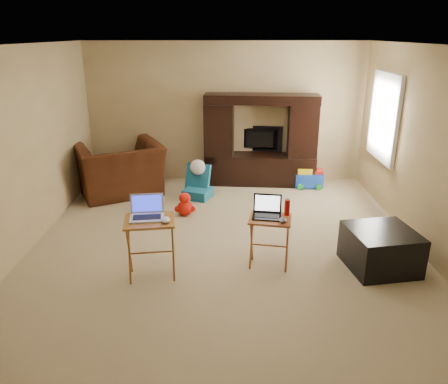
{
  "coord_description": "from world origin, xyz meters",
  "views": [
    {
      "loc": [
        0.04,
        -5.19,
        2.63
      ],
      "look_at": [
        0.0,
        -0.2,
        0.8
      ],
      "focal_mm": 35.0,
      "sensor_mm": 36.0,
      "label": 1
    }
  ],
  "objects_px": {
    "tray_table_right": "(269,242)",
    "laptop_left": "(146,209)",
    "ottoman": "(380,249)",
    "laptop_right": "(267,208)",
    "water_bottle": "(287,208)",
    "plush_toy": "(185,204)",
    "mouse_right": "(283,220)",
    "entertainment_center": "(261,140)",
    "tray_table_left": "(151,249)",
    "mouse_left": "(166,220)",
    "push_toy": "(309,177)",
    "television": "(260,140)",
    "recliner": "(120,169)",
    "child_rocker": "(197,182)"
  },
  "relations": [
    {
      "from": "plush_toy",
      "to": "water_bottle",
      "type": "bearing_deg",
      "value": -47.38
    },
    {
      "from": "push_toy",
      "to": "mouse_right",
      "type": "bearing_deg",
      "value": -105.66
    },
    {
      "from": "entertainment_center",
      "to": "tray_table_right",
      "type": "height_order",
      "value": "entertainment_center"
    },
    {
      "from": "laptop_right",
      "to": "tray_table_left",
      "type": "bearing_deg",
      "value": -160.6
    },
    {
      "from": "laptop_left",
      "to": "mouse_right",
      "type": "xyz_separation_m",
      "value": [
        1.51,
        0.11,
        -0.18
      ]
    },
    {
      "from": "child_rocker",
      "to": "laptop_right",
      "type": "bearing_deg",
      "value": -46.95
    },
    {
      "from": "television",
      "to": "push_toy",
      "type": "height_order",
      "value": "television"
    },
    {
      "from": "push_toy",
      "to": "tray_table_right",
      "type": "relative_size",
      "value": 0.81
    },
    {
      "from": "television",
      "to": "recliner",
      "type": "distance_m",
      "value": 2.57
    },
    {
      "from": "tray_table_right",
      "to": "tray_table_left",
      "type": "bearing_deg",
      "value": -159.27
    },
    {
      "from": "child_rocker",
      "to": "tray_table_left",
      "type": "xyz_separation_m",
      "value": [
        -0.35,
        -2.54,
        0.07
      ]
    },
    {
      "from": "ottoman",
      "to": "tray_table_right",
      "type": "xyz_separation_m",
      "value": [
        -1.31,
        0.02,
        0.07
      ]
    },
    {
      "from": "push_toy",
      "to": "laptop_right",
      "type": "bearing_deg",
      "value": -109.54
    },
    {
      "from": "television",
      "to": "laptop_right",
      "type": "relative_size",
      "value": 2.54
    },
    {
      "from": "laptop_right",
      "to": "child_rocker",
      "type": "bearing_deg",
      "value": 120.32
    },
    {
      "from": "mouse_right",
      "to": "child_rocker",
      "type": "bearing_deg",
      "value": 115.05
    },
    {
      "from": "plush_toy",
      "to": "water_bottle",
      "type": "xyz_separation_m",
      "value": [
        1.34,
        -1.45,
        0.54
      ]
    },
    {
      "from": "plush_toy",
      "to": "mouse_left",
      "type": "height_order",
      "value": "mouse_left"
    },
    {
      "from": "ottoman",
      "to": "laptop_right",
      "type": "bearing_deg",
      "value": 178.37
    },
    {
      "from": "plush_toy",
      "to": "ottoman",
      "type": "xyz_separation_m",
      "value": [
        2.44,
        -1.55,
        0.06
      ]
    },
    {
      "from": "mouse_left",
      "to": "recliner",
      "type": "bearing_deg",
      "value": 112.69
    },
    {
      "from": "laptop_left",
      "to": "mouse_right",
      "type": "distance_m",
      "value": 1.52
    },
    {
      "from": "television",
      "to": "tray_table_right",
      "type": "xyz_separation_m",
      "value": [
        -0.1,
        -3.25,
        -0.47
      ]
    },
    {
      "from": "mouse_right",
      "to": "ottoman",
      "type": "bearing_deg",
      "value": 4.94
    },
    {
      "from": "plush_toy",
      "to": "mouse_left",
      "type": "bearing_deg",
      "value": -90.56
    },
    {
      "from": "plush_toy",
      "to": "tray_table_left",
      "type": "bearing_deg",
      "value": -96.64
    },
    {
      "from": "tray_table_left",
      "to": "mouse_left",
      "type": "relative_size",
      "value": 4.92
    },
    {
      "from": "plush_toy",
      "to": "mouse_right",
      "type": "bearing_deg",
      "value": -52.53
    },
    {
      "from": "recliner",
      "to": "laptop_left",
      "type": "height_order",
      "value": "laptop_left"
    },
    {
      "from": "laptop_left",
      "to": "mouse_left",
      "type": "xyz_separation_m",
      "value": [
        0.22,
        -0.1,
        -0.09
      ]
    },
    {
      "from": "recliner",
      "to": "push_toy",
      "type": "height_order",
      "value": "recliner"
    },
    {
      "from": "tray_table_right",
      "to": "laptop_left",
      "type": "xyz_separation_m",
      "value": [
        -1.38,
        -0.23,
        0.52
      ]
    },
    {
      "from": "tray_table_right",
      "to": "laptop_right",
      "type": "relative_size",
      "value": 1.91
    },
    {
      "from": "mouse_right",
      "to": "entertainment_center",
      "type": "bearing_deg",
      "value": 90.57
    },
    {
      "from": "recliner",
      "to": "plush_toy",
      "type": "relative_size",
      "value": 3.71
    },
    {
      "from": "push_toy",
      "to": "laptop_right",
      "type": "height_order",
      "value": "laptop_right"
    },
    {
      "from": "child_rocker",
      "to": "laptop_left",
      "type": "bearing_deg",
      "value": -78.41
    },
    {
      "from": "ottoman",
      "to": "mouse_left",
      "type": "xyz_separation_m",
      "value": [
        -2.46,
        -0.31,
        0.5
      ]
    },
    {
      "from": "ottoman",
      "to": "water_bottle",
      "type": "height_order",
      "value": "water_bottle"
    },
    {
      "from": "ottoman",
      "to": "laptop_right",
      "type": "distance_m",
      "value": 1.44
    },
    {
      "from": "recliner",
      "to": "mouse_right",
      "type": "xyz_separation_m",
      "value": [
        2.46,
        -2.6,
        0.21
      ]
    },
    {
      "from": "tray_table_left",
      "to": "laptop_right",
      "type": "distance_m",
      "value": 1.39
    },
    {
      "from": "tray_table_left",
      "to": "laptop_left",
      "type": "distance_m",
      "value": 0.48
    },
    {
      "from": "mouse_right",
      "to": "laptop_left",
      "type": "bearing_deg",
      "value": -175.99
    },
    {
      "from": "tray_table_right",
      "to": "mouse_right",
      "type": "xyz_separation_m",
      "value": [
        0.13,
        -0.12,
        0.34
      ]
    },
    {
      "from": "mouse_left",
      "to": "mouse_right",
      "type": "height_order",
      "value": "mouse_left"
    },
    {
      "from": "recliner",
      "to": "push_toy",
      "type": "xyz_separation_m",
      "value": [
        3.29,
        0.35,
        -0.25
      ]
    },
    {
      "from": "push_toy",
      "to": "laptop_left",
      "type": "distance_m",
      "value": 3.9
    },
    {
      "from": "mouse_left",
      "to": "water_bottle",
      "type": "relative_size",
      "value": 0.75
    },
    {
      "from": "entertainment_center",
      "to": "laptop_right",
      "type": "height_order",
      "value": "entertainment_center"
    }
  ]
}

